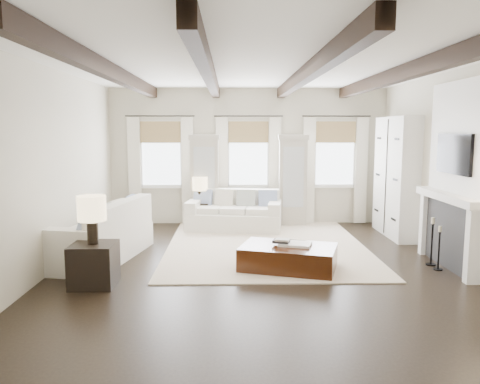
{
  "coord_description": "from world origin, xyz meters",
  "views": [
    {
      "loc": [
        -0.43,
        -7.35,
        2.22
      ],
      "look_at": [
        -0.26,
        0.75,
        1.15
      ],
      "focal_mm": 35.0,
      "sensor_mm": 36.0,
      "label": 1
    }
  ],
  "objects_px": {
    "sofa_left": "(104,236)",
    "side_table_back": "(200,215)",
    "sofa_back": "(234,214)",
    "ottoman": "(288,258)",
    "side_table_front": "(94,265)"
  },
  "relations": [
    {
      "from": "sofa_left",
      "to": "side_table_back",
      "type": "xyz_separation_m",
      "value": [
        1.5,
        2.65,
        -0.12
      ]
    },
    {
      "from": "sofa_back",
      "to": "side_table_back",
      "type": "xyz_separation_m",
      "value": [
        -0.78,
        0.28,
        -0.07
      ]
    },
    {
      "from": "sofa_back",
      "to": "sofa_left",
      "type": "distance_m",
      "value": 3.3
    },
    {
      "from": "ottoman",
      "to": "side_table_back",
      "type": "height_order",
      "value": "side_table_back"
    },
    {
      "from": "side_table_front",
      "to": "side_table_back",
      "type": "bearing_deg",
      "value": 72.72
    },
    {
      "from": "side_table_front",
      "to": "ottoman",
      "type": "bearing_deg",
      "value": 13.82
    },
    {
      "from": "sofa_back",
      "to": "side_table_front",
      "type": "relative_size",
      "value": 3.57
    },
    {
      "from": "side_table_front",
      "to": "side_table_back",
      "type": "height_order",
      "value": "side_table_front"
    },
    {
      "from": "side_table_back",
      "to": "ottoman",
      "type": "bearing_deg",
      "value": -64.29
    },
    {
      "from": "sofa_left",
      "to": "ottoman",
      "type": "bearing_deg",
      "value": -12.85
    },
    {
      "from": "ottoman",
      "to": "sofa_left",
      "type": "bearing_deg",
      "value": -175.37
    },
    {
      "from": "side_table_front",
      "to": "sofa_back",
      "type": "bearing_deg",
      "value": 61.63
    },
    {
      "from": "sofa_back",
      "to": "sofa_left",
      "type": "bearing_deg",
      "value": -133.93
    },
    {
      "from": "sofa_back",
      "to": "side_table_front",
      "type": "bearing_deg",
      "value": -118.37
    },
    {
      "from": "sofa_back",
      "to": "side_table_front",
      "type": "height_order",
      "value": "sofa_back"
    }
  ]
}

